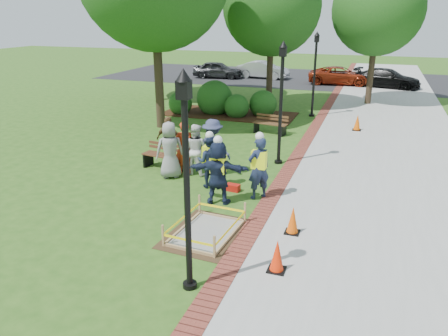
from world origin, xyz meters
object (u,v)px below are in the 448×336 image
(cone_front, at_px, (277,256))
(hivis_worker_b, at_px, (259,166))
(hivis_worker_c, at_px, (210,160))
(bench_near, at_px, (164,161))
(wet_concrete_pad, at_px, (206,225))
(hivis_worker_a, at_px, (218,170))
(lamp_near, at_px, (186,169))

(cone_front, distance_m, hivis_worker_b, 3.90)
(hivis_worker_c, bearing_deg, cone_front, -52.77)
(bench_near, height_order, hivis_worker_b, hivis_worker_b)
(cone_front, relative_size, hivis_worker_c, 0.41)
(wet_concrete_pad, relative_size, bench_near, 1.46)
(wet_concrete_pad, relative_size, hivis_worker_b, 1.21)
(hivis_worker_b, bearing_deg, hivis_worker_a, -144.41)
(bench_near, bearing_deg, hivis_worker_c, -26.18)
(hivis_worker_c, bearing_deg, wet_concrete_pad, -70.81)
(bench_near, bearing_deg, hivis_worker_b, -20.33)
(lamp_near, bearing_deg, bench_near, 120.54)
(bench_near, height_order, cone_front, bench_near)
(hivis_worker_b, xyz_separation_m, hivis_worker_c, (-1.63, 0.35, -0.09))
(lamp_near, height_order, hivis_worker_b, lamp_near)
(cone_front, height_order, hivis_worker_c, hivis_worker_c)
(wet_concrete_pad, xyz_separation_m, bench_near, (-3.09, 3.92, 0.04))
(bench_near, relative_size, hivis_worker_c, 0.92)
(hivis_worker_a, bearing_deg, hivis_worker_b, 35.59)
(wet_concrete_pad, relative_size, hivis_worker_a, 1.22)
(bench_near, relative_size, hivis_worker_b, 0.83)
(wet_concrete_pad, relative_size, lamp_near, 0.57)
(lamp_near, height_order, hivis_worker_a, lamp_near)
(wet_concrete_pad, xyz_separation_m, cone_front, (1.99, -1.05, 0.12))
(lamp_near, height_order, hivis_worker_c, lamp_near)
(bench_near, bearing_deg, lamp_near, -59.46)
(lamp_near, bearing_deg, hivis_worker_a, 102.07)
(wet_concrete_pad, distance_m, lamp_near, 3.16)
(wet_concrete_pad, distance_m, cone_front, 2.26)
(bench_near, xyz_separation_m, cone_front, (5.09, -4.98, 0.08))
(bench_near, distance_m, cone_front, 7.12)
(cone_front, relative_size, lamp_near, 0.17)
(cone_front, bearing_deg, bench_near, 135.63)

